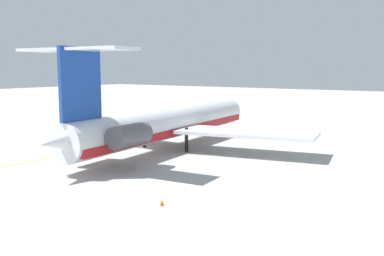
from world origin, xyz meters
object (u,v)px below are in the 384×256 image
Objects in this scene: safety_cone_tail at (313,132)px; main_jetliner at (165,123)px; ground_crew_near_nose at (144,117)px; safety_cone_wingtip at (135,121)px; safety_cone_nose at (162,203)px.

main_jetliner is at bearing -22.96° from safety_cone_tail.
ground_crew_near_nose is 36.98m from safety_cone_tail.
main_jetliner reaches higher than safety_cone_wingtip.
main_jetliner is at bearing -152.12° from ground_crew_near_nose.
main_jetliner is 30.91m from safety_cone_tail.
safety_cone_tail is at bearing -174.93° from safety_cone_nose.
safety_cone_nose is at bearing 5.07° from safety_cone_tail.
ground_crew_near_nose is at bearing 40.41° from main_jetliner.
safety_cone_nose is (20.98, 16.34, -3.57)m from main_jetliner.
ground_crew_near_nose is 3.08× the size of safety_cone_tail.
safety_cone_nose is 1.00× the size of safety_cone_wingtip.
safety_cone_nose and safety_cone_wingtip have the same top height.
safety_cone_wingtip is at bearing 129.09° from ground_crew_near_nose.
main_jetliner reaches higher than safety_cone_tail.
safety_cone_wingtip and safety_cone_tail have the same top height.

